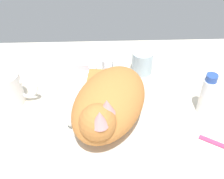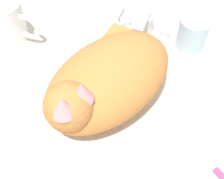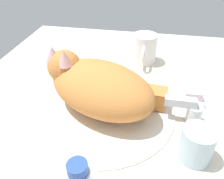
% 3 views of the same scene
% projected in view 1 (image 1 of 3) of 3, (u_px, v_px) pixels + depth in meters
% --- Properties ---
extents(ground_plane, '(1.10, 0.83, 0.03)m').
position_uv_depth(ground_plane, '(110.00, 124.00, 0.76)').
color(ground_plane, silver).
extents(sink_basin, '(0.36, 0.36, 0.01)m').
position_uv_depth(sink_basin, '(110.00, 119.00, 0.74)').
color(sink_basin, silver).
rests_on(sink_basin, ground_plane).
extents(faucet, '(0.12, 0.09, 0.06)m').
position_uv_depth(faucet, '(108.00, 66.00, 0.89)').
color(faucet, silver).
rests_on(faucet, ground_plane).
extents(cat, '(0.26, 0.32, 0.15)m').
position_uv_depth(cat, '(107.00, 104.00, 0.69)').
color(cat, '#D17F3D').
rests_on(cat, sink_basin).
extents(coffee_mug, '(0.13, 0.08, 0.10)m').
position_uv_depth(coffee_mug, '(8.00, 89.00, 0.77)').
color(coffee_mug, white).
rests_on(coffee_mug, ground_plane).
extents(rinse_cup, '(0.07, 0.07, 0.07)m').
position_uv_depth(rinse_cup, '(142.00, 62.00, 0.89)').
color(rinse_cup, silver).
rests_on(rinse_cup, ground_plane).
extents(soap_dish, '(0.09, 0.06, 0.01)m').
position_uv_depth(soap_dish, '(78.00, 69.00, 0.91)').
color(soap_dish, white).
rests_on(soap_dish, ground_plane).
extents(soap_bar, '(0.07, 0.05, 0.02)m').
position_uv_depth(soap_bar, '(77.00, 65.00, 0.90)').
color(soap_bar, silver).
rests_on(soap_bar, soap_dish).
extents(toothpaste_bottle, '(0.04, 0.04, 0.13)m').
position_uv_depth(toothpaste_bottle, '(207.00, 95.00, 0.74)').
color(toothpaste_bottle, white).
rests_on(toothpaste_bottle, ground_plane).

